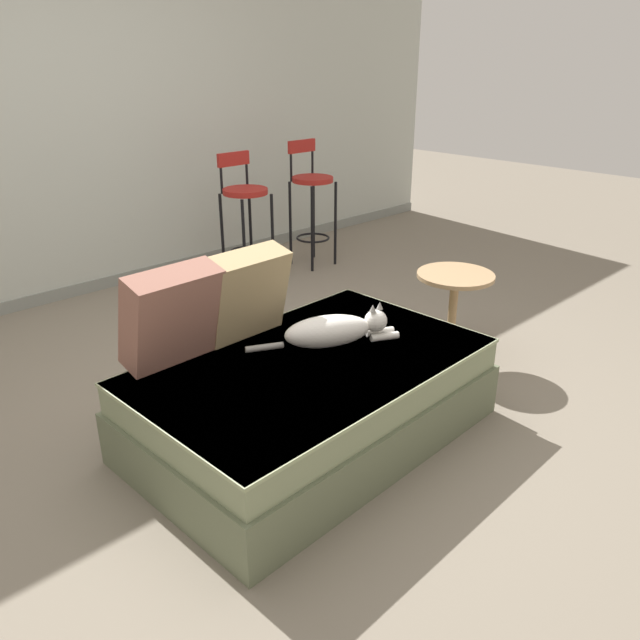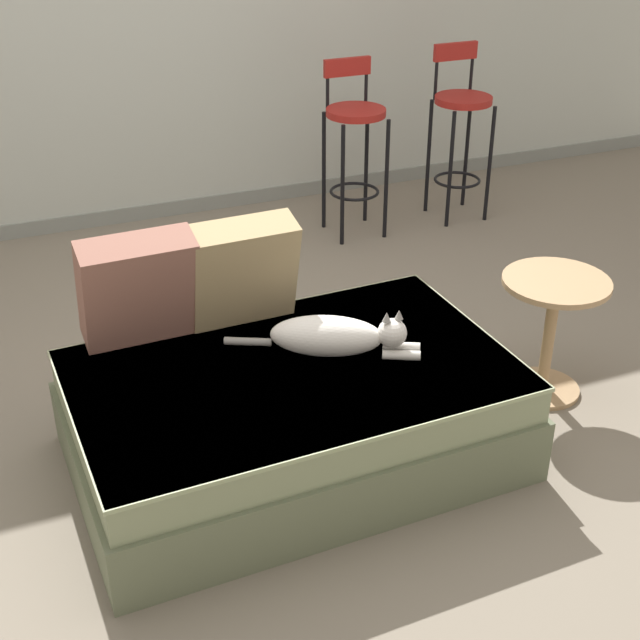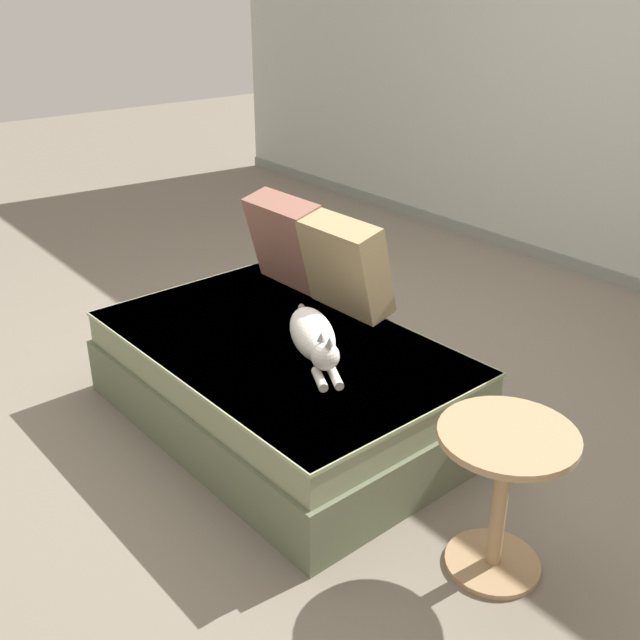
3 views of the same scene
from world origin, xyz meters
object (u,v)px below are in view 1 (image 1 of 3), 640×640
(bar_stool_by_doorway, at_px, (311,194))
(cat, at_px, (334,330))
(throw_pillow_middle, at_px, (245,294))
(bar_stool_near_window, at_px, (245,208))
(couch, at_px, (312,398))
(throw_pillow_corner, at_px, (172,316))
(side_table, at_px, (453,304))

(bar_stool_by_doorway, bearing_deg, cat, -130.64)
(throw_pillow_middle, distance_m, bar_stool_near_window, 1.92)
(couch, distance_m, throw_pillow_corner, 0.74)
(throw_pillow_corner, bearing_deg, throw_pillow_middle, 1.78)
(couch, bearing_deg, bar_stool_by_doorway, 46.90)
(couch, distance_m, bar_stool_near_window, 2.27)
(cat, xyz_separation_m, bar_stool_by_doorway, (1.63, 1.90, 0.12))
(cat, height_order, bar_stool_near_window, bar_stool_near_window)
(bar_stool_by_doorway, xyz_separation_m, side_table, (-0.65, -1.90, -0.26))
(throw_pillow_corner, relative_size, bar_stool_by_doorway, 0.44)
(cat, bearing_deg, bar_stool_by_doorway, 49.36)
(throw_pillow_corner, xyz_separation_m, bar_stool_near_window, (1.57, 1.54, -0.03))
(bar_stool_near_window, height_order, bar_stool_by_doorway, bar_stool_by_doorway)
(throw_pillow_middle, height_order, cat, throw_pillow_middle)
(throw_pillow_corner, bearing_deg, couch, -40.88)
(couch, distance_m, throw_pillow_middle, 0.59)
(couch, xyz_separation_m, bar_stool_by_doorway, (1.81, 1.94, 0.40))
(throw_pillow_corner, bearing_deg, bar_stool_by_doorway, 34.14)
(throw_pillow_middle, relative_size, bar_stool_near_window, 0.44)
(bar_stool_near_window, relative_size, side_table, 1.88)
(couch, relative_size, bar_stool_by_doorway, 1.60)
(cat, bearing_deg, side_table, -0.27)
(throw_pillow_middle, relative_size, side_table, 0.83)
(bar_stool_near_window, height_order, side_table, bar_stool_near_window)
(throw_pillow_middle, bearing_deg, couch, -82.59)
(cat, bearing_deg, throw_pillow_middle, 122.82)
(couch, relative_size, throw_pillow_corner, 3.67)
(couch, height_order, cat, cat)
(cat, distance_m, side_table, 0.98)
(throw_pillow_corner, height_order, bar_stool_near_window, bar_stool_near_window)
(throw_pillow_corner, distance_m, bar_stool_near_window, 2.20)
(throw_pillow_corner, xyz_separation_m, bar_stool_by_doorway, (2.27, 1.54, -0.03))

